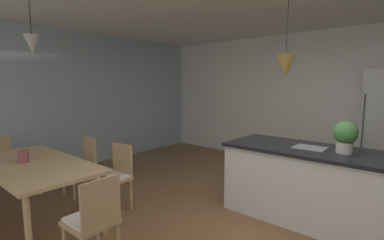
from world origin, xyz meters
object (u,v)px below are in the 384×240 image
(dining_table, at_px, (33,168))
(vase_on_dining_table, at_px, (24,156))
(chair_far_left, at_px, (82,163))
(chair_window_end, at_px, (0,164))
(chair_far_right, at_px, (115,175))
(kitchen_island, at_px, (313,184))
(potted_plant_on_island, at_px, (345,135))
(chair_kitchen_end, at_px, (94,219))

(dining_table, xyz_separation_m, vase_on_dining_table, (-0.09, -0.06, 0.14))
(chair_far_left, bearing_deg, dining_table, -62.57)
(dining_table, relative_size, chair_window_end, 2.22)
(chair_far_right, xyz_separation_m, chair_far_left, (-0.86, 0.00, 0.00))
(dining_table, height_order, kitchen_island, kitchen_island)
(chair_far_left, relative_size, vase_on_dining_table, 6.18)
(chair_far_right, height_order, potted_plant_on_island, potted_plant_on_island)
(chair_far_right, xyz_separation_m, potted_plant_on_island, (2.41, 1.40, 0.63))
(chair_far_left, xyz_separation_m, chair_kitchen_end, (1.77, -0.83, 0.00))
(dining_table, bearing_deg, chair_window_end, 179.90)
(chair_window_end, relative_size, kitchen_island, 0.41)
(chair_window_end, bearing_deg, kitchen_island, 29.95)
(kitchen_island, relative_size, potted_plant_on_island, 5.79)
(chair_far_right, relative_size, chair_kitchen_end, 1.00)
(dining_table, bearing_deg, chair_far_left, 117.43)
(chair_kitchen_end, xyz_separation_m, chair_window_end, (-2.67, 0.00, 0.00))
(potted_plant_on_island, xyz_separation_m, vase_on_dining_table, (-2.94, -2.30, -0.29))
(dining_table, relative_size, chair_kitchen_end, 2.22)
(kitchen_island, bearing_deg, chair_far_right, -146.41)
(chair_far_right, relative_size, potted_plant_on_island, 2.40)
(dining_table, bearing_deg, chair_far_right, 62.69)
(dining_table, relative_size, vase_on_dining_table, 13.71)
(chair_far_left, bearing_deg, potted_plant_on_island, 23.07)
(chair_window_end, bearing_deg, vase_on_dining_table, -3.06)
(potted_plant_on_island, distance_m, vase_on_dining_table, 3.74)
(chair_far_right, height_order, vase_on_dining_table, vase_on_dining_table)
(kitchen_island, relative_size, vase_on_dining_table, 14.93)
(chair_kitchen_end, height_order, kitchen_island, kitchen_island)
(chair_far_left, relative_size, chair_kitchen_end, 1.00)
(chair_far_right, distance_m, chair_far_left, 0.86)
(dining_table, xyz_separation_m, chair_window_end, (-1.34, 0.00, -0.20))
(chair_far_right, distance_m, chair_window_end, 1.95)
(chair_far_left, relative_size, chair_window_end, 1.00)
(chair_far_right, height_order, chair_kitchen_end, same)
(potted_plant_on_island, bearing_deg, vase_on_dining_table, -141.99)
(chair_kitchen_end, distance_m, vase_on_dining_table, 1.47)
(chair_kitchen_end, height_order, potted_plant_on_island, potted_plant_on_island)
(chair_kitchen_end, bearing_deg, chair_window_end, 179.98)
(dining_table, height_order, chair_kitchen_end, chair_kitchen_end)
(chair_window_end, xyz_separation_m, kitchen_island, (3.87, 2.23, -0.01))
(potted_plant_on_island, bearing_deg, dining_table, -141.87)
(kitchen_island, xyz_separation_m, vase_on_dining_table, (-2.63, -2.30, 0.35))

